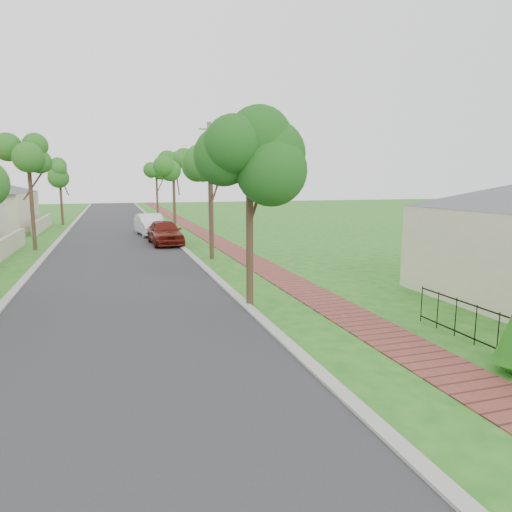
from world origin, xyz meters
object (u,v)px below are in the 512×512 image
near_tree (250,160)px  utility_pole (210,185)px  parked_car_white (150,225)px  parked_car_red (165,232)px

near_tree → utility_pole: 13.11m
parked_car_white → utility_pole: bearing=-75.0°
parked_car_red → utility_pole: 4.28m
parked_car_white → parked_car_red: bearing=-91.9°
parked_car_red → utility_pole: utility_pole is taller
near_tree → utility_pole: utility_pole is taller
parked_car_white → near_tree: bearing=-93.0°
parked_car_white → near_tree: size_ratio=0.82×
parked_car_red → near_tree: size_ratio=0.80×
near_tree → utility_pole: size_ratio=0.78×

